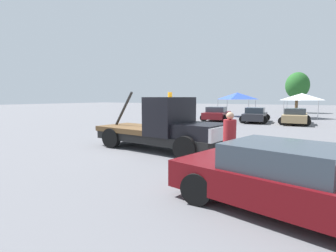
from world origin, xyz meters
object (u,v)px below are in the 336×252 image
(foreground_car, at_px, (292,180))
(canopy_tent_white, at_px, (302,97))
(traffic_cone, at_px, (168,132))
(parked_car_charcoal, at_px, (255,115))
(parked_car_tan, at_px, (295,116))
(tree_left, at_px, (297,86))
(person_near_truck, at_px, (230,136))
(canopy_tent_blue, at_px, (237,96))
(tow_truck, at_px, (165,128))
(parked_car_maroon, at_px, (217,114))

(foreground_car, bearing_deg, canopy_tent_white, 105.50)
(traffic_cone, bearing_deg, parked_car_charcoal, 77.95)
(parked_car_tan, height_order, tree_left, tree_left)
(person_near_truck, bearing_deg, canopy_tent_blue, 76.15)
(parked_car_tan, bearing_deg, canopy_tent_white, -2.66)
(parked_car_charcoal, height_order, tree_left, tree_left)
(canopy_tent_white, bearing_deg, tow_truck, -99.83)
(parked_car_tan, bearing_deg, parked_car_maroon, 89.59)
(canopy_tent_blue, height_order, tree_left, tree_left)
(parked_car_charcoal, distance_m, canopy_tent_blue, 7.66)
(canopy_tent_white, distance_m, traffic_cone, 19.98)
(tow_truck, bearing_deg, parked_car_maroon, 108.32)
(parked_car_maroon, relative_size, tree_left, 0.78)
(canopy_tent_white, bearing_deg, parked_car_maroon, -132.54)
(parked_car_charcoal, bearing_deg, foreground_car, -171.78)
(tree_left, bearing_deg, person_near_truck, -89.11)
(person_near_truck, bearing_deg, tow_truck, 126.76)
(tree_left, relative_size, traffic_cone, 10.77)
(foreground_car, bearing_deg, parked_car_charcoal, 116.28)
(parked_car_charcoal, distance_m, tree_left, 18.88)
(parked_car_charcoal, bearing_deg, canopy_tent_white, -29.54)
(person_near_truck, relative_size, parked_car_charcoal, 0.38)
(foreground_car, bearing_deg, parked_car_tan, 106.72)
(tow_truck, distance_m, parked_car_maroon, 15.34)
(canopy_tent_blue, xyz_separation_m, traffic_cone, (1.01, -18.19, -2.17))
(foreground_car, distance_m, canopy_tent_blue, 27.03)
(parked_car_tan, relative_size, tree_left, 0.83)
(foreground_car, bearing_deg, parked_car_maroon, 126.12)
(person_near_truck, distance_m, traffic_cone, 7.23)
(foreground_car, height_order, traffic_cone, foreground_car)
(tow_truck, relative_size, tree_left, 1.04)
(parked_car_tan, distance_m, tree_left, 18.74)
(tow_truck, distance_m, tree_left, 33.90)
(tow_truck, bearing_deg, parked_car_tan, 82.79)
(person_near_truck, relative_size, tree_left, 0.30)
(parked_car_tan, bearing_deg, tree_left, 1.47)
(parked_car_charcoal, height_order, traffic_cone, parked_car_charcoal)
(tow_truck, distance_m, foreground_car, 6.55)
(parked_car_charcoal, bearing_deg, tree_left, -11.77)
(traffic_cone, bearing_deg, tow_truck, -62.21)
(parked_car_tan, distance_m, canopy_tent_white, 7.52)
(parked_car_charcoal, bearing_deg, tow_truck, 172.43)
(parked_car_charcoal, xyz_separation_m, parked_car_tan, (3.27, 0.07, 0.00))
(foreground_car, xyz_separation_m, parked_car_maroon, (-8.22, 18.99, -0.00))
(parked_car_maroon, distance_m, traffic_cone, 11.52)
(foreground_car, relative_size, parked_car_charcoal, 1.08)
(person_near_truck, height_order, tree_left, tree_left)
(foreground_car, relative_size, parked_car_tan, 1.04)
(foreground_car, bearing_deg, canopy_tent_blue, 120.20)
(parked_car_tan, xyz_separation_m, traffic_cone, (-5.75, -11.68, -0.40))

